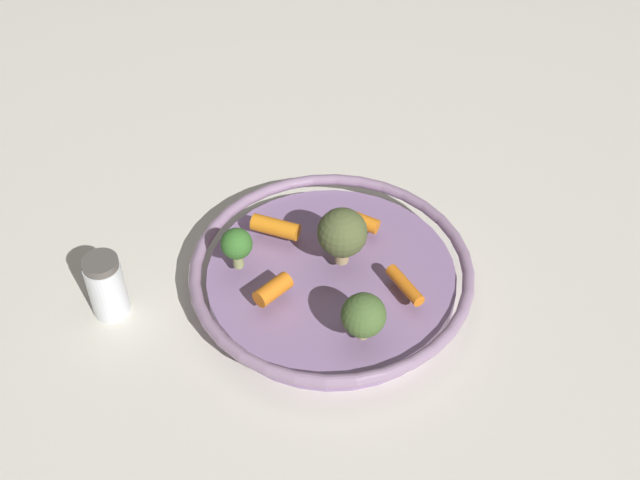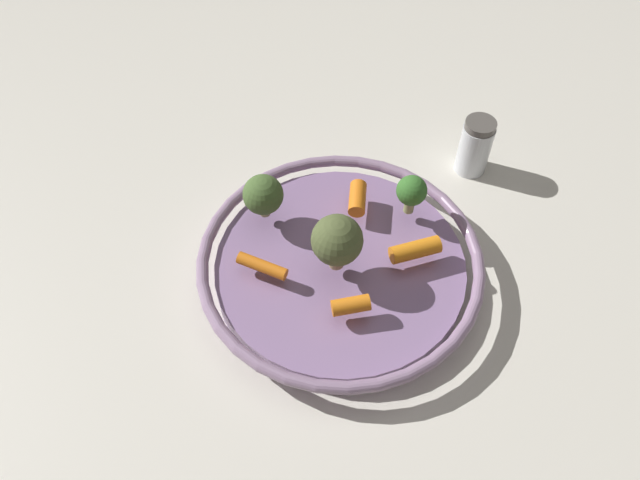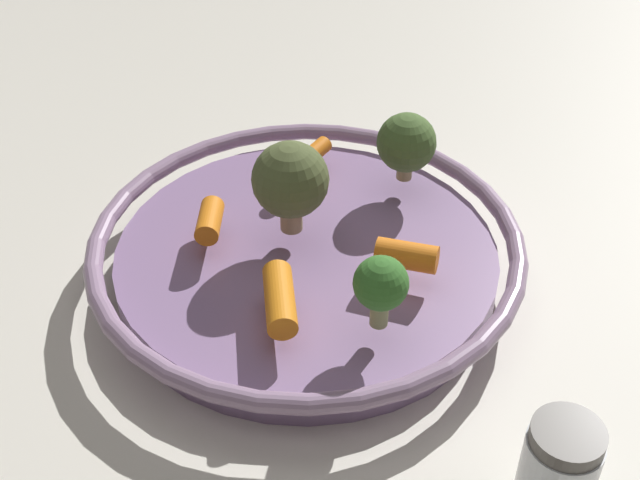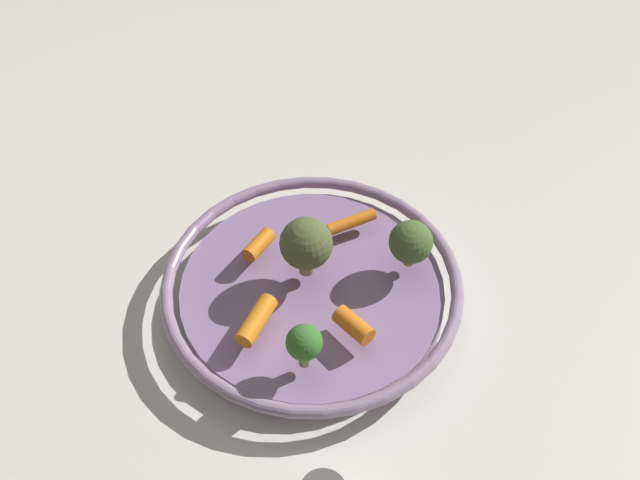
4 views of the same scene
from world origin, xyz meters
name	(u,v)px [view 3 (image 3 of 4)]	position (x,y,z in m)	size (l,w,h in m)	color
ground_plane	(309,278)	(0.00, 0.00, 0.00)	(1.95, 1.95, 0.00)	silver
serving_bowl	(308,255)	(0.00, 0.00, 0.02)	(0.33, 0.33, 0.04)	#8E709E
baby_carrot_left	(212,220)	(0.07, -0.01, 0.05)	(0.02, 0.02, 0.04)	orange
baby_carrot_right	(282,299)	(0.02, 0.08, 0.05)	(0.02, 0.02, 0.06)	orange
baby_carrot_near_rim	(409,255)	(-0.07, 0.04, 0.05)	(0.02, 0.02, 0.04)	orange
baby_carrot_back	(312,160)	(0.00, -0.09, 0.05)	(0.01, 0.01, 0.06)	orange
broccoli_floret_small	(292,181)	(0.01, -0.01, 0.09)	(0.06, 0.06, 0.07)	tan
broccoli_floret_edge	(408,143)	(-0.08, -0.07, 0.08)	(0.05, 0.05, 0.06)	tan
broccoli_floret_mid	(383,285)	(-0.05, 0.10, 0.08)	(0.04, 0.04, 0.05)	#9BA666
salt_shaker	(558,479)	(-0.14, 0.22, 0.04)	(0.04, 0.04, 0.08)	silver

